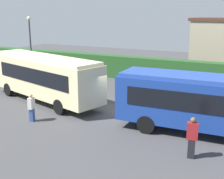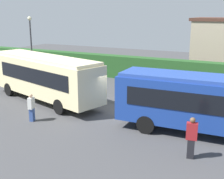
{
  "view_description": "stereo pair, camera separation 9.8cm",
  "coord_description": "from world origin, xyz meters",
  "px_view_note": "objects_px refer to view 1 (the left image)",
  "views": [
    {
      "loc": [
        8.65,
        -16.92,
        6.38
      ],
      "look_at": [
        0.37,
        -0.77,
        1.68
      ],
      "focal_mm": 48.31,
      "sensor_mm": 36.0,
      "label": 1
    },
    {
      "loc": [
        8.73,
        -16.87,
        6.38
      ],
      "look_at": [
        0.37,
        -0.77,
        1.68
      ],
      "focal_mm": 48.31,
      "sensor_mm": 36.0,
      "label": 2
    }
  ],
  "objects_px": {
    "bus_cream": "(43,76)",
    "person_right": "(192,137)",
    "lamppost": "(30,42)",
    "person_center": "(175,96)",
    "bus_blue": "(207,102)",
    "person_left": "(31,107)"
  },
  "relations": [
    {
      "from": "bus_cream",
      "to": "person_right",
      "type": "distance_m",
      "value": 12.37
    },
    {
      "from": "bus_blue",
      "to": "lamppost",
      "type": "bearing_deg",
      "value": 158.48
    },
    {
      "from": "bus_blue",
      "to": "person_right",
      "type": "distance_m",
      "value": 3.09
    },
    {
      "from": "bus_blue",
      "to": "person_right",
      "type": "height_order",
      "value": "bus_blue"
    },
    {
      "from": "bus_blue",
      "to": "lamppost",
      "type": "height_order",
      "value": "lamppost"
    },
    {
      "from": "person_center",
      "to": "person_right",
      "type": "relative_size",
      "value": 0.99
    },
    {
      "from": "person_center",
      "to": "person_right",
      "type": "bearing_deg",
      "value": 53.74
    },
    {
      "from": "bus_blue",
      "to": "person_center",
      "type": "xyz_separation_m",
      "value": [
        -2.57,
        3.2,
        -0.82
      ]
    },
    {
      "from": "person_left",
      "to": "person_center",
      "type": "height_order",
      "value": "person_center"
    },
    {
      "from": "person_right",
      "to": "bus_cream",
      "type": "bearing_deg",
      "value": 60.78
    },
    {
      "from": "person_center",
      "to": "lamppost",
      "type": "relative_size",
      "value": 0.32
    },
    {
      "from": "lamppost",
      "to": "person_right",
      "type": "bearing_deg",
      "value": -27.51
    },
    {
      "from": "bus_blue",
      "to": "person_left",
      "type": "bearing_deg",
      "value": -167.22
    },
    {
      "from": "person_left",
      "to": "person_right",
      "type": "height_order",
      "value": "person_right"
    },
    {
      "from": "lamppost",
      "to": "person_left",
      "type": "bearing_deg",
      "value": -48.74
    },
    {
      "from": "bus_cream",
      "to": "lamppost",
      "type": "height_order",
      "value": "lamppost"
    },
    {
      "from": "bus_blue",
      "to": "lamppost",
      "type": "distance_m",
      "value": 18.14
    },
    {
      "from": "bus_cream",
      "to": "bus_blue",
      "type": "distance_m",
      "value": 11.75
    },
    {
      "from": "bus_cream",
      "to": "bus_blue",
      "type": "height_order",
      "value": "bus_cream"
    },
    {
      "from": "bus_cream",
      "to": "person_right",
      "type": "xyz_separation_m",
      "value": [
        11.65,
        -4.08,
        -0.88
      ]
    },
    {
      "from": "bus_cream",
      "to": "person_center",
      "type": "relative_size",
      "value": 5.61
    },
    {
      "from": "lamppost",
      "to": "bus_cream",
      "type": "bearing_deg",
      "value": -41.72
    }
  ]
}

